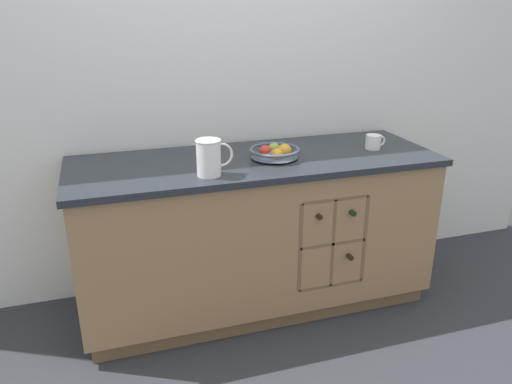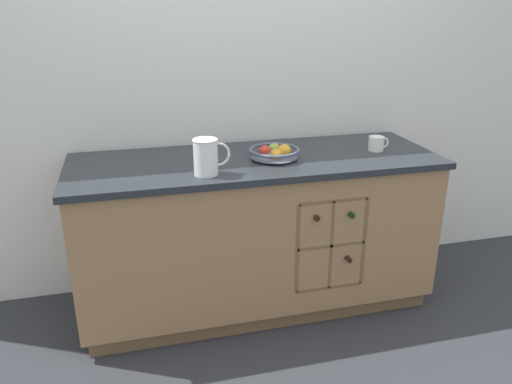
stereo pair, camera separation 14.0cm
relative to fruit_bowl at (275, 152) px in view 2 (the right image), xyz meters
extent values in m
plane|color=#2D3035|center=(-0.09, 0.04, -0.93)|extent=(14.00, 14.00, 0.00)
cube|color=silver|center=(-0.09, 0.44, 0.35)|extent=(4.40, 0.06, 2.55)
cube|color=brown|center=(-0.09, 0.04, -0.88)|extent=(1.88, 0.60, 0.09)
cube|color=#99724C|center=(-0.09, 0.04, -0.45)|extent=(1.94, 0.66, 0.76)
cube|color=#23282D|center=(-0.09, 0.04, -0.06)|extent=(1.98, 0.70, 0.03)
cube|color=brown|center=(0.23, -0.19, -0.44)|extent=(0.37, 0.01, 0.50)
cube|color=brown|center=(0.04, -0.24, -0.44)|extent=(0.02, 0.10, 0.50)
cube|color=brown|center=(0.42, -0.24, -0.44)|extent=(0.02, 0.10, 0.50)
cube|color=brown|center=(0.23, -0.24, -0.70)|extent=(0.37, 0.10, 0.02)
cube|color=brown|center=(0.23, -0.24, -0.44)|extent=(0.37, 0.10, 0.02)
cube|color=brown|center=(0.23, -0.24, -0.19)|extent=(0.37, 0.10, 0.02)
cube|color=brown|center=(0.23, -0.24, -0.44)|extent=(0.02, 0.10, 0.50)
cylinder|color=black|center=(0.32, -0.13, -0.52)|extent=(0.07, 0.20, 0.07)
cylinder|color=black|center=(0.32, -0.28, -0.52)|extent=(0.03, 0.09, 0.03)
cylinder|color=black|center=(0.14, -0.13, -0.27)|extent=(0.08, 0.19, 0.08)
cylinder|color=black|center=(0.14, -0.27, -0.27)|extent=(0.03, 0.08, 0.03)
cylinder|color=black|center=(0.32, -0.12, -0.27)|extent=(0.08, 0.21, 0.08)
cylinder|color=black|center=(0.32, -0.27, -0.27)|extent=(0.03, 0.09, 0.03)
cylinder|color=#4C5666|center=(0.00, 0.00, -0.03)|extent=(0.12, 0.12, 0.01)
cone|color=#4C5666|center=(0.00, 0.00, 0.00)|extent=(0.25, 0.25, 0.05)
torus|color=#4C5666|center=(0.00, 0.00, 0.01)|extent=(0.27, 0.27, 0.02)
sphere|color=#7FA838|center=(0.01, 0.04, 0.00)|extent=(0.07, 0.07, 0.07)
sphere|color=gold|center=(-0.01, -0.06, 0.00)|extent=(0.07, 0.07, 0.07)
sphere|color=red|center=(-0.05, 0.01, 0.00)|extent=(0.07, 0.07, 0.07)
sphere|color=gold|center=(0.04, -0.02, 0.01)|extent=(0.08, 0.08, 0.08)
cylinder|color=white|center=(-0.39, -0.16, 0.05)|extent=(0.12, 0.12, 0.18)
torus|color=white|center=(-0.39, -0.16, 0.13)|extent=(0.12, 0.12, 0.01)
torus|color=white|center=(-0.33, -0.16, 0.06)|extent=(0.12, 0.01, 0.12)
cylinder|color=white|center=(0.60, 0.01, 0.00)|extent=(0.09, 0.09, 0.08)
torus|color=white|center=(0.64, 0.01, 0.00)|extent=(0.06, 0.01, 0.06)
camera|label=1|loc=(-0.87, -2.40, 0.74)|focal=35.00mm
camera|label=2|loc=(-0.73, -2.44, 0.74)|focal=35.00mm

